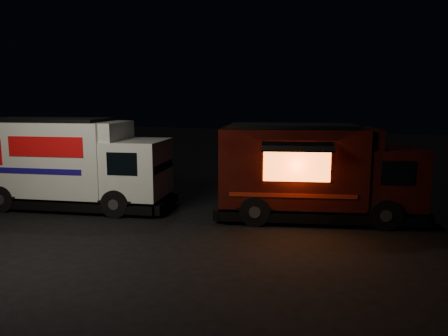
% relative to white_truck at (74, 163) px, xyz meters
% --- Properties ---
extents(ground, '(80.00, 80.00, 0.00)m').
position_rel_white_truck_xyz_m(ground, '(3.67, -1.13, -1.55)').
color(ground, black).
rests_on(ground, ground).
extents(white_truck, '(7.18, 3.75, 3.10)m').
position_rel_white_truck_xyz_m(white_truck, '(0.00, 0.00, 0.00)').
color(white_truck, silver).
rests_on(white_truck, ground).
extents(red_truck, '(6.81, 4.05, 2.98)m').
position_rel_white_truck_xyz_m(red_truck, '(8.10, 1.77, -0.06)').
color(red_truck, '#3C110B').
rests_on(red_truck, ground).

